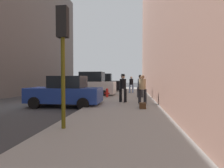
# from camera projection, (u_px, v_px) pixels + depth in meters

# --- Properties ---
(ground_plane) EXTENTS (120.00, 120.00, 0.00)m
(ground_plane) POSITION_uv_depth(u_px,v_px,m) (24.00, 106.00, 10.51)
(ground_plane) COLOR #38383A
(sidewalk) EXTENTS (4.00, 40.00, 0.15)m
(sidewalk) POSITION_uv_depth(u_px,v_px,m) (123.00, 106.00, 9.77)
(sidewalk) COLOR gray
(sidewalk) RESTS_ON ground_plane
(parked_blue_sedan) EXTENTS (4.21, 2.08, 1.79)m
(parked_blue_sedan) POSITION_uv_depth(u_px,v_px,m) (66.00, 92.00, 10.17)
(parked_blue_sedan) COLOR navy
(parked_blue_sedan) RESTS_ON ground_plane
(parked_white_van) EXTENTS (4.66, 2.18, 2.25)m
(parked_white_van) POSITION_uv_depth(u_px,v_px,m) (91.00, 85.00, 16.06)
(parked_white_van) COLOR silver
(parked_white_van) RESTS_ON ground_plane
(parked_black_suv) EXTENTS (4.66, 2.18, 2.25)m
(parked_black_suv) POSITION_uv_depth(u_px,v_px,m) (102.00, 83.00, 21.78)
(parked_black_suv) COLOR black
(parked_black_suv) RESTS_ON ground_plane
(fire_hydrant) EXTENTS (0.42, 0.22, 0.70)m
(fire_hydrant) POSITION_uv_depth(u_px,v_px,m) (107.00, 93.00, 14.05)
(fire_hydrant) COLOR red
(fire_hydrant) RESTS_ON sidewalk
(traffic_light) EXTENTS (0.32, 0.32, 3.60)m
(traffic_light) POSITION_uv_depth(u_px,v_px,m) (63.00, 41.00, 5.16)
(traffic_light) COLOR #514C0F
(traffic_light) RESTS_ON sidewalk
(pedestrian_in_tan_coat) EXTENTS (0.52, 0.46, 1.71)m
(pedestrian_in_tan_coat) POSITION_uv_depth(u_px,v_px,m) (142.00, 87.00, 10.47)
(pedestrian_in_tan_coat) COLOR black
(pedestrian_in_tan_coat) RESTS_ON sidewalk
(pedestrian_with_fedora) EXTENTS (0.53, 0.50, 1.78)m
(pedestrian_with_fedora) POSITION_uv_depth(u_px,v_px,m) (123.00, 87.00, 11.04)
(pedestrian_with_fedora) COLOR black
(pedestrian_with_fedora) RESTS_ON sidewalk
(pedestrian_in_jeans) EXTENTS (0.51, 0.43, 1.71)m
(pedestrian_in_jeans) POSITION_uv_depth(u_px,v_px,m) (131.00, 84.00, 18.19)
(pedestrian_in_jeans) COLOR #728CB2
(pedestrian_in_jeans) RESTS_ON sidewalk
(pedestrian_with_beanie) EXTENTS (0.53, 0.47, 1.78)m
(pedestrian_with_beanie) POSITION_uv_depth(u_px,v_px,m) (140.00, 85.00, 13.86)
(pedestrian_with_beanie) COLOR #333338
(pedestrian_with_beanie) RESTS_ON sidewalk
(duffel_bag) EXTENTS (0.32, 0.44, 0.28)m
(duffel_bag) POSITION_uv_depth(u_px,v_px,m) (143.00, 106.00, 8.71)
(duffel_bag) COLOR #472D19
(duffel_bag) RESTS_ON sidewalk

